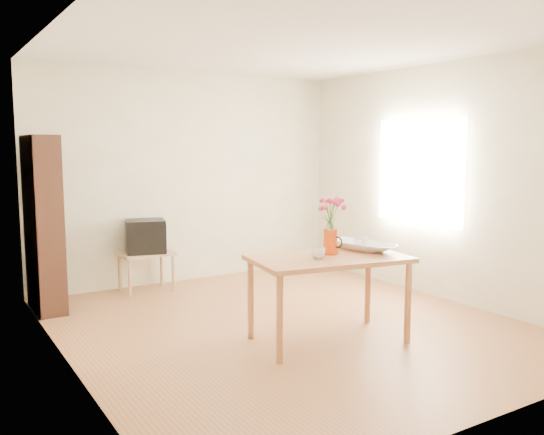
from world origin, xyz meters
TOP-DOWN VIEW (x-y plane):
  - room at (0.03, 0.00)m, footprint 4.50×4.50m
  - table at (0.05, -0.55)m, footprint 1.42×0.95m
  - tv_stand at (-0.70, 1.97)m, footprint 0.60×0.45m
  - bookshelf at (-1.85, 1.75)m, footprint 0.28×0.70m
  - pitcher at (0.13, -0.46)m, footprint 0.14×0.22m
  - flowers at (0.13, -0.46)m, footprint 0.25×0.25m
  - mug at (-0.09, -0.58)m, footprint 0.17×0.17m
  - bowl at (0.49, -0.45)m, footprint 0.54×0.54m
  - teacup_a at (0.45, -0.45)m, footprint 0.09×0.09m
  - teacup_b at (0.54, -0.43)m, footprint 0.09×0.09m
  - television at (-0.70, 1.98)m, footprint 0.53×0.51m

SIDE VIEW (x-z plane):
  - tv_stand at x=-0.70m, z-range 0.16..0.62m
  - television at x=-0.70m, z-range 0.46..0.85m
  - table at x=0.05m, z-range 0.29..1.04m
  - mug at x=-0.09m, z-range 0.75..0.84m
  - bookshelf at x=-1.85m, z-range -0.06..1.74m
  - pitcher at x=0.13m, z-range 0.74..0.96m
  - teacup_a at x=0.45m, z-range 0.89..0.95m
  - teacup_b at x=0.54m, z-range 0.89..0.96m
  - bowl at x=0.49m, z-range 0.75..1.18m
  - flowers at x=0.13m, z-range 0.96..1.31m
  - room at x=0.03m, z-range -0.95..3.55m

